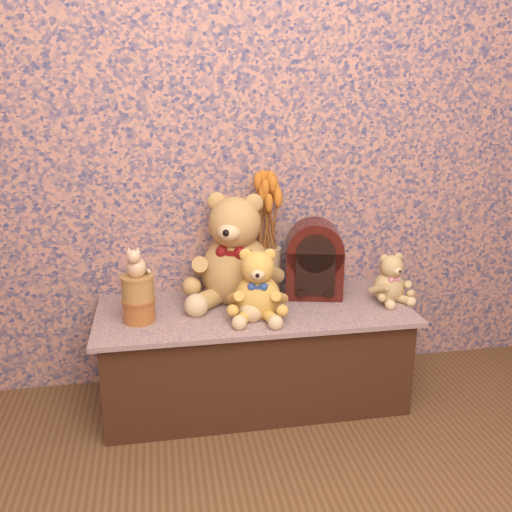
% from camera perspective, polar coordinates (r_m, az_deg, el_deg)
% --- Properties ---
extents(display_shelf, '(1.29, 0.55, 0.43)m').
position_cam_1_polar(display_shelf, '(2.42, -0.21, -9.98)').
color(display_shelf, navy).
rests_on(display_shelf, ground).
extents(teddy_large, '(0.55, 0.59, 0.50)m').
position_cam_1_polar(teddy_large, '(2.34, -2.01, 1.30)').
color(teddy_large, '#A78140').
rests_on(teddy_large, display_shelf).
extents(teddy_medium, '(0.29, 0.33, 0.30)m').
position_cam_1_polar(teddy_medium, '(2.20, 0.17, -2.49)').
color(teddy_medium, gold).
rests_on(teddy_medium, display_shelf).
extents(teddy_small, '(0.22, 0.24, 0.23)m').
position_cam_1_polar(teddy_small, '(2.44, 13.50, -1.92)').
color(teddy_small, tan).
rests_on(teddy_small, display_shelf).
extents(cathedral_radio, '(0.28, 0.23, 0.34)m').
position_cam_1_polar(cathedral_radio, '(2.43, 5.99, -0.25)').
color(cathedral_radio, '#340E09').
rests_on(cathedral_radio, display_shelf).
extents(ceramic_vase, '(0.13, 0.13, 0.21)m').
position_cam_1_polar(ceramic_vase, '(2.46, 1.13, -1.52)').
color(ceramic_vase, tan).
rests_on(ceramic_vase, display_shelf).
extents(dried_stalks, '(0.22, 0.22, 0.41)m').
position_cam_1_polar(dried_stalks, '(2.38, 1.17, 5.58)').
color(dried_stalks, '#C76A1F').
rests_on(dried_stalks, ceramic_vase).
extents(biscuit_tin_lower, '(0.14, 0.14, 0.09)m').
position_cam_1_polar(biscuit_tin_lower, '(2.23, -11.86, -5.45)').
color(biscuit_tin_lower, '#B18A34').
rests_on(biscuit_tin_lower, display_shelf).
extents(biscuit_tin_upper, '(0.14, 0.14, 0.10)m').
position_cam_1_polar(biscuit_tin_upper, '(2.20, -12.00, -3.20)').
color(biscuit_tin_upper, '#D4BE5D').
rests_on(biscuit_tin_upper, biscuit_tin_lower).
extents(cat_figurine, '(0.11, 0.12, 0.13)m').
position_cam_1_polar(cat_figurine, '(2.17, -12.18, -0.44)').
color(cat_figurine, silver).
rests_on(cat_figurine, biscuit_tin_upper).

